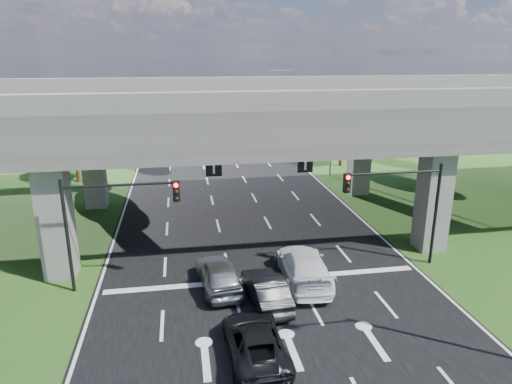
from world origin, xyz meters
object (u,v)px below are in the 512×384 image
object	(u,v)px
car_silver	(219,274)
streetlight_far	(329,118)
car_trailing	(255,341)
signal_right	(402,197)
streetlight_beyond	(290,101)
signal_left	(110,213)
car_dark	(266,290)
car_white	(304,266)

from	to	relation	value
car_silver	streetlight_far	bearing A→B (deg)	-127.24
car_trailing	signal_right	bearing A→B (deg)	-145.98
streetlight_beyond	signal_left	bearing A→B (deg)	-116.43
signal_left	car_dark	size ratio (longest dim) A/B	1.33
signal_left	car_white	bearing A→B (deg)	-5.46
car_trailing	streetlight_far	bearing A→B (deg)	-115.23
streetlight_far	car_trailing	size ratio (longest dim) A/B	2.06
signal_left	car_trailing	distance (m)	9.84
signal_left	car_silver	world-z (taller)	signal_left
signal_right	signal_left	size ratio (longest dim) A/B	1.00
signal_left	car_silver	xyz separation A→B (m)	(5.30, -0.94, -3.35)
streetlight_far	car_white	bearing A→B (deg)	-111.01
signal_left	streetlight_far	xyz separation A→B (m)	(17.92, 20.06, 1.66)
signal_right	car_trailing	size ratio (longest dim) A/B	1.24
car_white	car_trailing	size ratio (longest dim) A/B	1.22
signal_left	car_dark	distance (m)	8.66
car_dark	signal_right	bearing A→B (deg)	-165.37
car_dark	signal_left	bearing A→B (deg)	-25.75
streetlight_far	signal_left	bearing A→B (deg)	-131.78
streetlight_beyond	car_dark	world-z (taller)	streetlight_beyond
streetlight_far	car_silver	size ratio (longest dim) A/B	2.12
car_silver	car_white	world-z (taller)	car_white
signal_right	car_white	bearing A→B (deg)	-170.76
signal_left	car_trailing	bearing A→B (deg)	-47.33
signal_right	streetlight_beyond	size ratio (longest dim) A/B	0.60
car_dark	car_trailing	xyz separation A→B (m)	(-1.19, -3.90, -0.07)
streetlight_far	streetlight_beyond	distance (m)	16.00
streetlight_beyond	car_silver	size ratio (longest dim) A/B	2.12
car_dark	car_silver	bearing A→B (deg)	-46.83
car_silver	car_white	distance (m)	4.56
car_white	car_trailing	distance (m)	6.86
car_white	streetlight_beyond	bearing A→B (deg)	-97.89
streetlight_far	streetlight_beyond	size ratio (longest dim) A/B	1.00
streetlight_beyond	car_trailing	distance (m)	44.69
signal_left	streetlight_beyond	world-z (taller)	streetlight_beyond
signal_right	streetlight_far	size ratio (longest dim) A/B	0.60
signal_right	car_silver	xyz separation A→B (m)	(-10.35, -0.94, -3.35)
signal_right	car_dark	world-z (taller)	signal_right
streetlight_far	car_trailing	xyz separation A→B (m)	(-11.69, -26.82, -5.14)
car_white	streetlight_far	bearing A→B (deg)	-106.60
streetlight_far	car_silver	bearing A→B (deg)	-121.01
streetlight_beyond	car_silver	bearing A→B (deg)	-108.84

